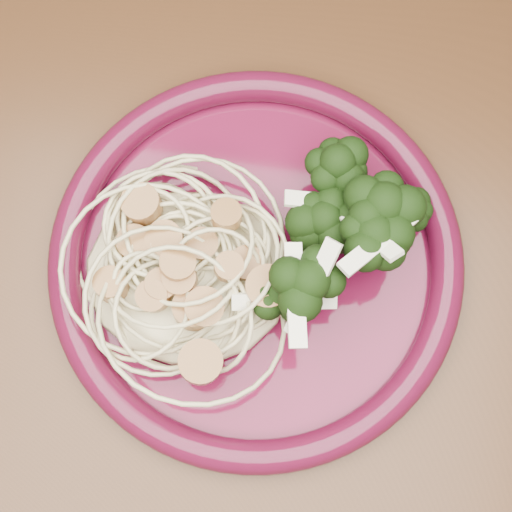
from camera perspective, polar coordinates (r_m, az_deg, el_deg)
The scene contains 6 objects.
dining_table at distance 0.62m, azimuth -11.06°, elevation -1.14°, with size 1.20×0.80×0.75m.
dinner_plate at distance 0.49m, azimuth 0.00°, elevation -0.29°, with size 0.38×0.38×0.02m.
spaghetti_pile at distance 0.48m, azimuth -5.58°, elevation -1.28°, with size 0.14×0.12×0.03m, color beige.
scallop_cluster at distance 0.44m, azimuth -6.05°, elevation -0.09°, with size 0.14×0.14×0.05m, color #A5743F, non-canonical shape.
broccoli_pile at distance 0.48m, azimuth 6.87°, elevation 2.09°, with size 0.10×0.16×0.05m, color black.
onion_garnish at distance 0.45m, azimuth 7.36°, elevation 3.35°, with size 0.07×0.10×0.06m, color white, non-canonical shape.
Camera 1 is at (0.14, -0.13, 1.24)m, focal length 50.00 mm.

